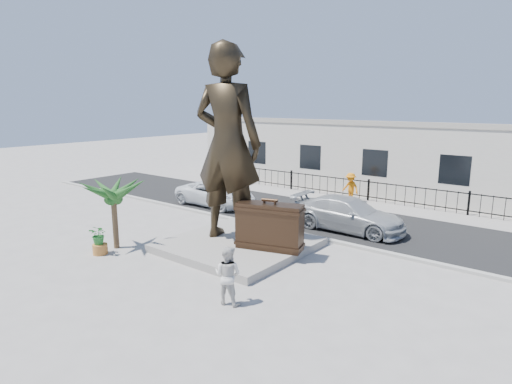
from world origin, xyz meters
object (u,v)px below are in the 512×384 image
statue (228,144)px  car_white (216,194)px  tourist (228,275)px  suitcase (270,226)px

statue → car_white: bearing=-54.6°
statue → car_white: (-5.19, 4.67, -3.47)m
statue → tourist: (3.52, -3.96, -3.29)m
suitcase → car_white: suitcase is taller
statue → car_white: statue is taller
suitcase → statue: bearing=161.5°
statue → car_white: 7.79m
statue → suitcase: 3.66m
tourist → car_white: 12.26m
statue → suitcase: bearing=165.4°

